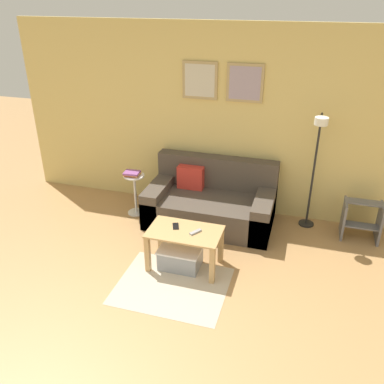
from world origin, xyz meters
TOP-DOWN VIEW (x-y plane):
  - ground_plane at (0.00, 0.00)m, footprint 16.00×16.00m
  - wall_back at (0.00, 3.15)m, footprint 5.60×0.09m
  - area_rug at (0.12, 1.20)m, footprint 1.18×0.97m
  - couch at (0.17, 2.67)m, footprint 1.68×0.93m
  - coffee_table at (0.14, 1.58)m, footprint 0.82×0.49m
  - storage_bin at (0.09, 1.56)m, footprint 0.48×0.35m
  - floor_lamp at (1.45, 2.82)m, footprint 0.20×0.41m
  - side_table at (-0.91, 2.57)m, footprint 0.29×0.29m
  - book_stack at (-0.93, 2.56)m, footprint 0.22×0.18m
  - remote_control at (0.27, 1.58)m, footprint 0.12×0.15m
  - cell_phone at (0.01, 1.64)m, footprint 0.11×0.15m
  - step_stool at (2.11, 2.81)m, footprint 0.46×0.35m

SIDE VIEW (x-z plane):
  - ground_plane at x=0.00m, z-range 0.00..0.00m
  - area_rug at x=0.12m, z-range 0.00..0.01m
  - storage_bin at x=0.09m, z-range 0.00..0.25m
  - step_stool at x=2.11m, z-range 0.02..0.51m
  - couch at x=0.17m, z-range -0.14..0.69m
  - side_table at x=-0.91m, z-range 0.05..0.65m
  - coffee_table at x=0.14m, z-range 0.13..0.60m
  - cell_phone at x=0.01m, z-range 0.47..0.48m
  - remote_control at x=0.27m, z-range 0.47..0.49m
  - book_stack at x=-0.93m, z-range 0.59..0.65m
  - floor_lamp at x=1.45m, z-range 0.26..1.82m
  - wall_back at x=0.00m, z-range 0.01..2.56m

